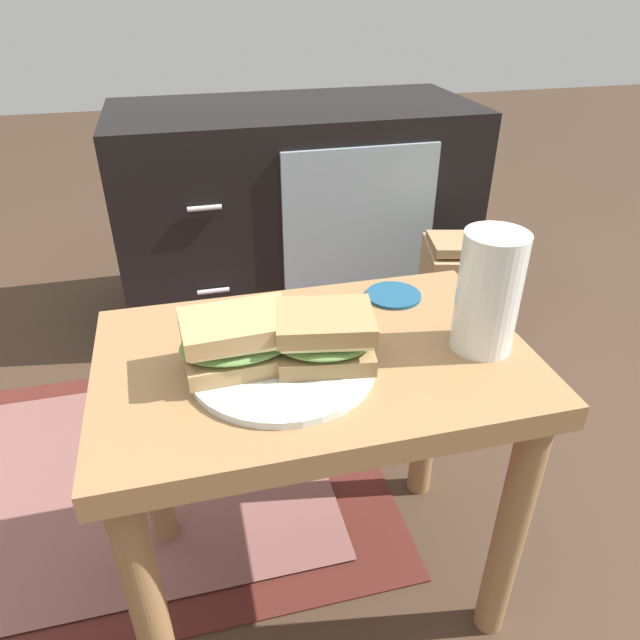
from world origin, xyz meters
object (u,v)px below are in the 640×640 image
(coaster, at_px, (393,295))
(beer_glass, at_px, (488,294))
(sandwich_back, at_px, (325,337))
(paper_bag, at_px, (463,307))
(tv_cabinet, at_px, (296,211))
(plate, at_px, (283,364))
(sandwich_front, at_px, (238,340))

(coaster, bearing_deg, beer_glass, -67.04)
(sandwich_back, relative_size, coaster, 1.67)
(coaster, distance_m, paper_bag, 0.59)
(tv_cabinet, distance_m, plate, 1.01)
(coaster, bearing_deg, paper_bag, 48.56)
(plate, height_order, sandwich_front, sandwich_front)
(sandwich_front, height_order, beer_glass, beer_glass)
(beer_glass, bearing_deg, sandwich_front, 175.72)
(sandwich_front, xyz_separation_m, sandwich_back, (0.10, -0.02, 0.00))
(sandwich_front, xyz_separation_m, paper_bag, (0.59, 0.52, -0.33))
(beer_glass, relative_size, coaster, 1.92)
(sandwich_front, relative_size, coaster, 1.75)
(plate, relative_size, beer_glass, 1.47)
(tv_cabinet, relative_size, sandwich_front, 6.58)
(coaster, xyz_separation_m, paper_bag, (0.34, 0.39, -0.29))
(beer_glass, bearing_deg, sandwich_back, 178.28)
(plate, xyz_separation_m, sandwich_front, (-0.05, 0.01, 0.04))
(beer_glass, bearing_deg, tv_cabinet, 92.56)
(tv_cabinet, distance_m, sandwich_back, 1.01)
(plate, relative_size, paper_bag, 0.65)
(beer_glass, xyz_separation_m, paper_bag, (0.28, 0.54, -0.36))
(sandwich_front, distance_m, beer_glass, 0.32)
(plate, height_order, sandwich_back, sandwich_back)
(coaster, bearing_deg, sandwich_back, -134.71)
(coaster, relative_size, paper_bag, 0.23)
(tv_cabinet, height_order, coaster, tv_cabinet)
(tv_cabinet, bearing_deg, coaster, -91.45)
(sandwich_back, bearing_deg, plate, 170.61)
(plate, bearing_deg, sandwich_front, 170.61)
(tv_cabinet, distance_m, beer_glass, 1.01)
(coaster, bearing_deg, tv_cabinet, 88.55)
(tv_cabinet, distance_m, paper_bag, 0.56)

